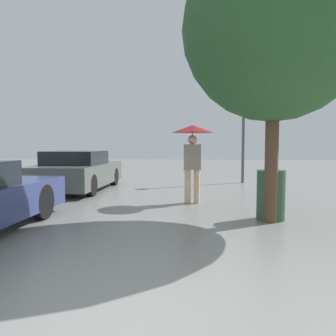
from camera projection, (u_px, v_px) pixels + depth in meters
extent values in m
plane|color=slate|center=(154.00, 325.00, 2.48)|extent=(60.00, 60.00, 0.00)
cylinder|color=beige|center=(188.00, 186.00, 7.75)|extent=(0.15, 0.15, 0.80)
cylinder|color=beige|center=(197.00, 186.00, 7.73)|extent=(0.15, 0.15, 0.80)
cube|color=gray|center=(192.00, 157.00, 7.69)|extent=(0.40, 0.23, 0.60)
sphere|color=beige|center=(192.00, 140.00, 7.66)|extent=(0.22, 0.22, 0.22)
cylinder|color=#515456|center=(192.00, 146.00, 7.67)|extent=(0.02, 0.02, 0.63)
cone|color=maroon|center=(193.00, 129.00, 7.65)|extent=(0.98, 0.98, 0.17)
cylinder|color=black|center=(42.00, 202.00, 6.04)|extent=(0.18, 0.65, 0.65)
cube|color=#4C514C|center=(79.00, 174.00, 10.12)|extent=(1.78, 4.08, 0.64)
cube|color=black|center=(76.00, 158.00, 9.89)|extent=(1.51, 1.83, 0.39)
cylinder|color=black|center=(69.00, 176.00, 11.46)|extent=(0.18, 0.59, 0.59)
cylinder|color=black|center=(114.00, 176.00, 11.33)|extent=(0.18, 0.59, 0.59)
cylinder|color=black|center=(34.00, 185.00, 8.94)|extent=(0.18, 0.59, 0.59)
cylinder|color=black|center=(91.00, 185.00, 8.81)|extent=(0.18, 0.59, 0.59)
cylinder|color=brown|center=(272.00, 152.00, 5.75)|extent=(0.23, 0.23, 2.49)
sphere|color=#2D5B2D|center=(274.00, 28.00, 5.61)|extent=(3.18, 3.18, 3.18)
cylinder|color=#515456|center=(243.00, 133.00, 11.94)|extent=(0.11, 0.11, 3.66)
sphere|color=beige|center=(244.00, 79.00, 11.81)|extent=(0.34, 0.34, 0.34)
cylinder|color=#2D4C33|center=(271.00, 195.00, 6.00)|extent=(0.51, 0.51, 0.91)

